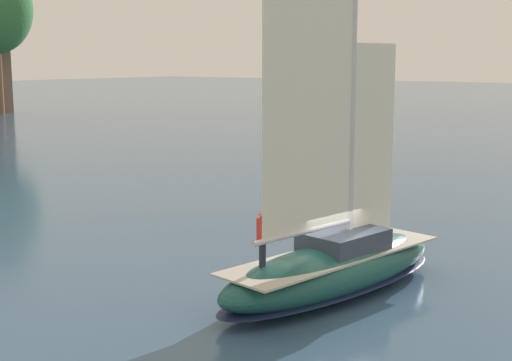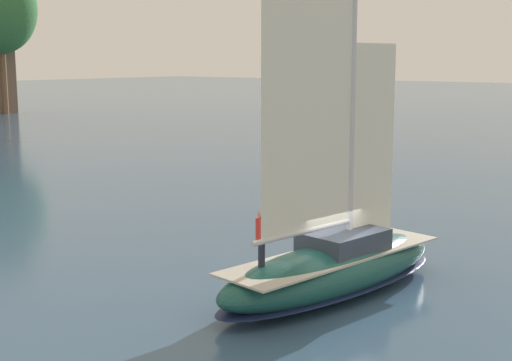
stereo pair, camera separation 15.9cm
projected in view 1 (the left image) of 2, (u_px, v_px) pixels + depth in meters
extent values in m
plane|color=#385675|center=(333.00, 294.00, 21.91)|extent=(400.00, 400.00, 0.00)
ellipsoid|color=#194C47|center=(334.00, 269.00, 21.78)|extent=(9.49, 3.90, 1.57)
ellipsoid|color=#19234C|center=(333.00, 283.00, 21.85)|extent=(9.58, 3.94, 0.19)
cube|color=#BCB7A8|center=(334.00, 254.00, 21.70)|extent=(8.33, 3.33, 0.06)
cube|color=#333D4C|center=(344.00, 241.00, 21.96)|extent=(2.82, 2.16, 0.64)
cylinder|color=silver|center=(353.00, 62.00, 21.23)|extent=(0.18, 0.18, 11.51)
cylinder|color=silver|center=(305.00, 231.00, 20.63)|extent=(4.12, 0.76, 0.16)
cube|color=silver|center=(311.00, 67.00, 19.95)|extent=(3.77, 0.59, 9.44)
cube|color=silver|center=(374.00, 145.00, 22.43)|extent=(2.01, 0.32, 6.33)
cylinder|color=#232838|center=(262.00, 255.00, 19.95)|extent=(0.23, 0.23, 0.85)
cylinder|color=red|center=(263.00, 229.00, 19.83)|extent=(0.39, 0.39, 0.65)
sphere|color=tan|center=(263.00, 214.00, 19.75)|extent=(0.24, 0.24, 0.24)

